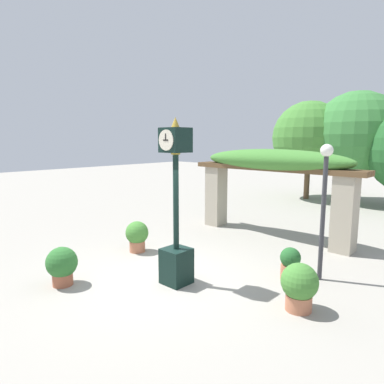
% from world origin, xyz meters
% --- Properties ---
extents(ground_plane, '(60.00, 60.00, 0.00)m').
position_xyz_m(ground_plane, '(0.00, 0.00, 0.00)').
color(ground_plane, gray).
extents(pedestal_clock, '(0.55, 0.56, 3.58)m').
position_xyz_m(pedestal_clock, '(0.39, 0.04, 1.46)').
color(pedestal_clock, black).
rests_on(pedestal_clock, ground).
extents(pergola, '(5.76, 1.18, 2.83)m').
position_xyz_m(pergola, '(0.00, 4.70, 2.13)').
color(pergola, '#A89E89').
rests_on(pergola, ground).
extents(potted_plant_near_left, '(0.64, 0.64, 0.87)m').
position_xyz_m(potted_plant_near_left, '(-1.95, 0.79, 0.48)').
color(potted_plant_near_left, '#B26B4C').
rests_on(potted_plant_near_left, ground).
extents(potted_plant_near_right, '(0.67, 0.67, 0.85)m').
position_xyz_m(potted_plant_near_right, '(-1.34, -1.72, 0.46)').
color(potted_plant_near_right, '#9E563D').
rests_on(potted_plant_near_right, ground).
extents(potted_plant_far_left, '(0.68, 0.68, 0.90)m').
position_xyz_m(potted_plant_far_left, '(2.91, 0.73, 0.48)').
color(potted_plant_far_left, '#B26B4C').
rests_on(potted_plant_far_left, ground).
extents(potted_plant_far_right, '(0.46, 0.46, 0.73)m').
position_xyz_m(potted_plant_far_right, '(2.11, 1.94, 0.38)').
color(potted_plant_far_right, '#B26B4C').
rests_on(potted_plant_far_right, ground).
extents(lamp_post, '(0.27, 0.27, 3.03)m').
position_xyz_m(lamp_post, '(2.61, 2.38, 2.02)').
color(lamp_post, '#333338').
rests_on(lamp_post, ground).
extents(tree_line, '(8.63, 4.55, 5.47)m').
position_xyz_m(tree_line, '(0.08, 12.73, 3.10)').
color(tree_line, brown).
rests_on(tree_line, ground).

